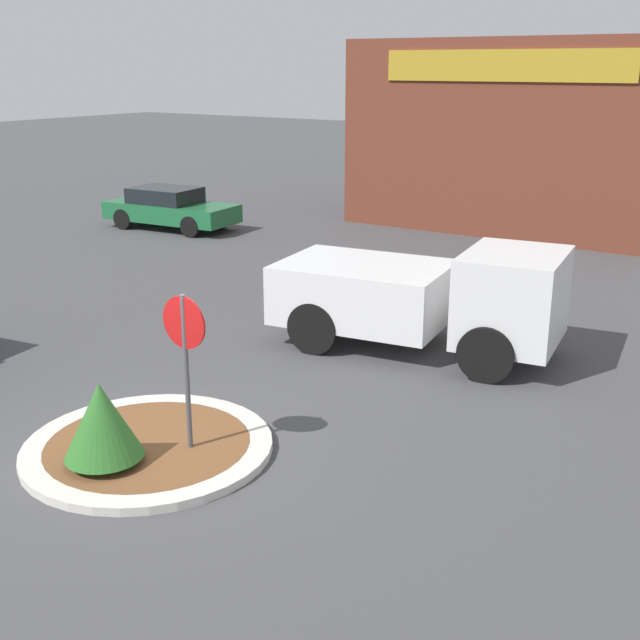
% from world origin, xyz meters
% --- Properties ---
extents(ground_plane, '(120.00, 120.00, 0.00)m').
position_xyz_m(ground_plane, '(0.00, 0.00, 0.00)').
color(ground_plane, '#474749').
extents(traffic_island, '(3.47, 3.47, 0.12)m').
position_xyz_m(traffic_island, '(0.00, 0.00, 0.06)').
color(traffic_island, beige).
rests_on(traffic_island, ground_plane).
extents(stop_sign, '(0.72, 0.07, 2.30)m').
position_xyz_m(stop_sign, '(0.57, 0.24, 1.60)').
color(stop_sign, '#4C4C51').
rests_on(stop_sign, ground_plane).
extents(island_shrub, '(1.04, 1.04, 1.13)m').
position_xyz_m(island_shrub, '(-0.05, -0.74, 0.74)').
color(island_shrub, brown).
rests_on(island_shrub, traffic_island).
extents(utility_truck, '(5.48, 2.89, 2.04)m').
position_xyz_m(utility_truck, '(1.33, 5.84, 1.06)').
color(utility_truck, white).
rests_on(utility_truck, ground_plane).
extents(storefront_building, '(10.81, 6.07, 5.93)m').
position_xyz_m(storefront_building, '(-1.35, 19.15, 2.97)').
color(storefront_building, brown).
rests_on(storefront_building, ground_plane).
extents(parked_sedan_green, '(4.53, 2.13, 1.34)m').
position_xyz_m(parked_sedan_green, '(-10.82, 11.90, 0.69)').
color(parked_sedan_green, '#1E6638').
rests_on(parked_sedan_green, ground_plane).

